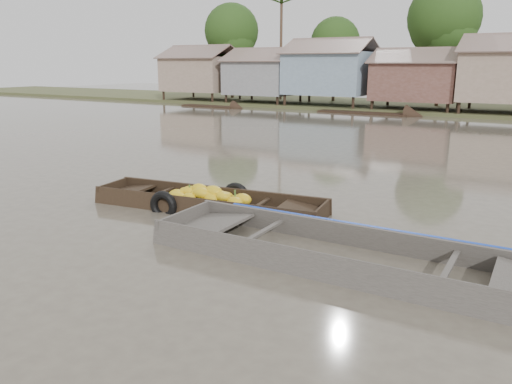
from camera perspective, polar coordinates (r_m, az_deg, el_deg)
The scene contains 3 objects.
ground at distance 9.98m, azimuth -0.88°, elevation -5.83°, with size 120.00×120.00×0.00m, color #534B40.
banana_boat at distance 12.32m, azimuth -5.83°, elevation -1.09°, with size 6.00×2.15×0.81m.
viewer_boat at distance 9.12m, azimuth 10.34°, elevation -7.70°, with size 7.37×1.97×0.59m.
Camera 1 is at (4.89, -7.98, 3.47)m, focal length 35.00 mm.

